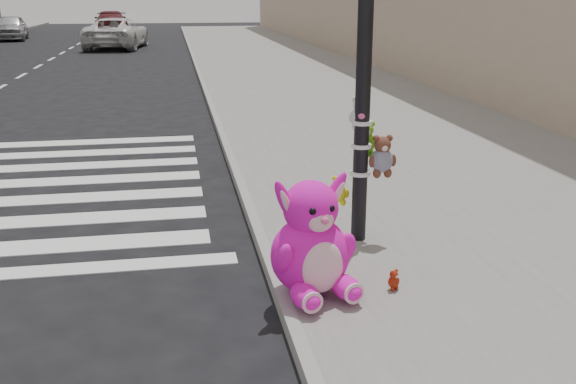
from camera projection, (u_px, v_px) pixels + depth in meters
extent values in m
plane|color=black|center=(100.00, 359.00, 5.01)|extent=(120.00, 120.00, 0.00)
cube|color=slate|center=(360.00, 110.00, 15.23)|extent=(7.00, 80.00, 0.14)
cube|color=gray|center=(214.00, 115.00, 14.65)|extent=(0.12, 80.00, 0.15)
cylinder|color=black|center=(364.00, 54.00, 6.50)|extent=(0.16, 0.16, 4.00)
cylinder|color=white|center=(360.00, 173.00, 6.87)|extent=(0.22, 0.22, 0.04)
cylinder|color=white|center=(361.00, 146.00, 6.78)|extent=(0.22, 0.22, 0.04)
cylinder|color=white|center=(362.00, 123.00, 6.71)|extent=(0.22, 0.22, 0.04)
ellipsoid|color=#FF15CA|center=(305.00, 300.00, 5.45)|extent=(0.32, 0.43, 0.20)
ellipsoid|color=#FF15CA|center=(346.00, 291.00, 5.61)|extent=(0.32, 0.43, 0.20)
ellipsoid|color=#FF15CA|center=(310.00, 255.00, 5.73)|extent=(0.85, 0.77, 0.72)
ellipsoid|color=#F9BFD1|center=(323.00, 267.00, 5.52)|extent=(0.42, 0.24, 0.47)
sphere|color=#FF15CA|center=(311.00, 208.00, 5.59)|extent=(0.60, 0.60, 0.49)
ellipsoid|color=#FF15CA|center=(286.00, 203.00, 5.50)|extent=(0.35, 0.19, 0.49)
ellipsoid|color=#FF15CA|center=(332.00, 196.00, 5.68)|extent=(0.35, 0.19, 0.49)
imported|color=silver|center=(117.00, 33.00, 32.94)|extent=(3.23, 5.83, 1.54)
imported|color=#59191F|center=(111.00, 22.00, 45.40)|extent=(2.79, 5.57, 1.55)
imported|color=silver|center=(11.00, 27.00, 38.86)|extent=(2.26, 4.58, 1.50)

